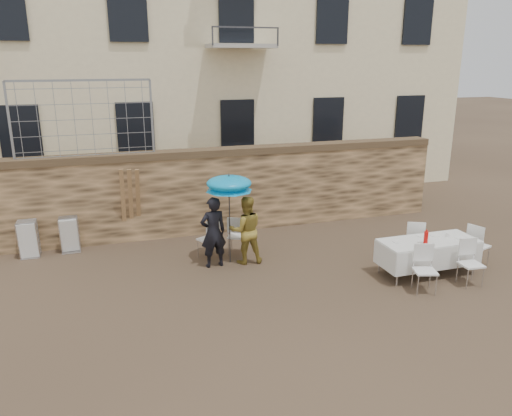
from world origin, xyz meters
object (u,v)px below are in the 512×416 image
object	(u,v)px
table_chair_front_left	(425,270)
chair_stack_left	(29,236)
woman_dress	(246,230)
man_suit	(213,232)
couple_chair_left	(208,238)
banquet_table	(429,242)
table_chair_side	(478,244)
umbrella	(229,186)
chair_stack_right	(70,233)
soda_bottle	(426,238)
couple_chair_right	(237,235)
table_chair_back	(414,240)
table_chair_front_right	(471,263)

from	to	relation	value
table_chair_front_left	chair_stack_left	bearing A→B (deg)	165.95
woman_dress	chair_stack_left	distance (m)	5.15
man_suit	table_chair_front_left	xyz separation A→B (m)	(3.68, -2.55, -0.32)
couple_chair_left	banquet_table	world-z (taller)	couple_chair_left
table_chair_front_left	table_chair_side	bearing A→B (deg)	39.52
umbrella	couple_chair_left	xyz separation A→B (m)	(-0.40, 0.45, -1.32)
table_chair_side	chair_stack_right	size ratio (longest dim) A/B	1.04
couple_chair_left	soda_bottle	distance (m)	4.81
couple_chair_right	chair_stack_left	xyz separation A→B (m)	(-4.69, 1.43, -0.02)
woman_dress	couple_chair_left	bearing A→B (deg)	-31.39
banquet_table	chair_stack_right	xyz separation A→B (m)	(-7.38, 3.78, -0.27)
man_suit	chair_stack_left	size ratio (longest dim) A/B	1.75
couple_chair_right	soda_bottle	xyz separation A→B (m)	(3.38, -2.50, 0.43)
woman_dress	couple_chair_left	size ratio (longest dim) A/B	1.62
umbrella	chair_stack_right	xyz separation A→B (m)	(-3.49, 1.88, -1.34)
banquet_table	chair_stack_left	xyz separation A→B (m)	(-8.28, 3.78, -0.27)
man_suit	table_chair_side	bearing A→B (deg)	156.91
chair_stack_left	chair_stack_right	bearing A→B (deg)	0.00
couple_chair_right	couple_chair_left	bearing A→B (deg)	28.15
man_suit	table_chair_back	world-z (taller)	man_suit
woman_dress	table_chair_front_left	xyz separation A→B (m)	(2.93, -2.55, -0.30)
table_chair_back	table_chair_front_right	bearing A→B (deg)	126.74
man_suit	chair_stack_left	world-z (taller)	man_suit
table_chair_back	chair_stack_left	xyz separation A→B (m)	(-8.48, 2.98, -0.02)
man_suit	chair_stack_right	world-z (taller)	man_suit
chair_stack_left	umbrella	bearing A→B (deg)	-23.19
umbrella	chair_stack_right	bearing A→B (deg)	151.69
couple_chair_left	chair_stack_right	world-z (taller)	couple_chair_left
woman_dress	table_chair_side	distance (m)	5.23
man_suit	table_chair_back	bearing A→B (deg)	161.00
man_suit	woman_dress	xyz separation A→B (m)	(0.75, 0.00, -0.02)
couple_chair_right	table_chair_side	size ratio (longest dim) A/B	1.00
couple_chair_left	table_chair_front_right	world-z (taller)	same
table_chair_back	chair_stack_left	size ratio (longest dim) A/B	1.04
umbrella	couple_chair_left	distance (m)	1.45
couple_chair_left	banquet_table	size ratio (longest dim) A/B	0.46
couple_chair_right	table_chair_front_right	distance (m)	5.13
soda_bottle	table_chair_back	size ratio (longest dim) A/B	0.27
umbrella	couple_chair_left	world-z (taller)	umbrella
table_chair_back	chair_stack_right	xyz separation A→B (m)	(-7.58, 2.98, -0.02)
couple_chair_left	table_chair_side	size ratio (longest dim) A/B	1.00
banquet_table	table_chair_back	distance (m)	0.86
couple_chair_right	table_chair_front_left	size ratio (longest dim) A/B	1.00
table_chair_back	soda_bottle	bearing A→B (deg)	92.95
man_suit	table_chair_side	xyz separation A→B (m)	(5.68, -1.70, -0.32)
soda_bottle	table_chair_side	world-z (taller)	soda_bottle
woman_dress	table_chair_side	size ratio (longest dim) A/B	1.62
table_chair_side	chair_stack_left	world-z (taller)	table_chair_side
couple_chair_left	table_chair_front_left	world-z (taller)	same
table_chair_side	couple_chair_left	bearing A→B (deg)	49.20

